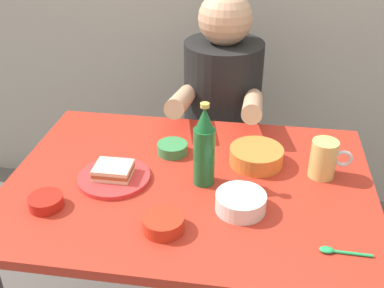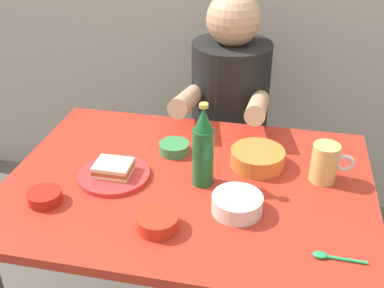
% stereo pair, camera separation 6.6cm
% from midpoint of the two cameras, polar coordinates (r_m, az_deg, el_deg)
% --- Properties ---
extents(dining_table, '(1.10, 0.80, 0.74)m').
position_cam_midpoint_polar(dining_table, '(1.46, -1.61, -7.54)').
color(dining_table, '#B72D1E').
rests_on(dining_table, ground).
extents(stool, '(0.34, 0.34, 0.45)m').
position_cam_midpoint_polar(stool, '(2.14, 2.52, -3.67)').
color(stool, '#4C4C51').
rests_on(stool, ground).
extents(person_seated, '(0.33, 0.56, 0.72)m').
position_cam_midpoint_polar(person_seated, '(1.93, 2.76, 6.45)').
color(person_seated, black).
rests_on(person_seated, stool).
extents(plate_orange, '(0.22, 0.22, 0.01)m').
position_cam_midpoint_polar(plate_orange, '(1.44, -10.85, -4.05)').
color(plate_orange, red).
rests_on(plate_orange, dining_table).
extents(sandwich, '(0.11, 0.09, 0.04)m').
position_cam_midpoint_polar(sandwich, '(1.42, -10.95, -3.22)').
color(sandwich, beige).
rests_on(sandwich, plate_orange).
extents(beer_mug, '(0.13, 0.08, 0.12)m').
position_cam_midpoint_polar(beer_mug, '(1.45, 14.65, -1.78)').
color(beer_mug, '#D1BC66').
rests_on(beer_mug, dining_table).
extents(beer_bottle, '(0.06, 0.06, 0.26)m').
position_cam_midpoint_polar(beer_bottle, '(1.34, 0.08, -0.57)').
color(beer_bottle, '#19602D').
rests_on(beer_bottle, dining_table).
extents(dip_bowl_green, '(0.10, 0.10, 0.03)m').
position_cam_midpoint_polar(dip_bowl_green, '(1.54, -3.65, -0.49)').
color(dip_bowl_green, '#388C4C').
rests_on(dip_bowl_green, dining_table).
extents(rice_bowl_white, '(0.14, 0.14, 0.05)m').
position_cam_midpoint_polar(rice_bowl_white, '(1.28, 4.53, -7.07)').
color(rice_bowl_white, silver).
rests_on(rice_bowl_white, dining_table).
extents(sambal_bowl_red, '(0.10, 0.10, 0.03)m').
position_cam_midpoint_polar(sambal_bowl_red, '(1.37, -18.84, -6.69)').
color(sambal_bowl_red, '#B21E14').
rests_on(sambal_bowl_red, dining_table).
extents(sauce_bowl_chili, '(0.11, 0.11, 0.04)m').
position_cam_midpoint_polar(sauce_bowl_chili, '(1.22, -5.12, -9.62)').
color(sauce_bowl_chili, red).
rests_on(sauce_bowl_chili, dining_table).
extents(soup_bowl_orange, '(0.17, 0.17, 0.05)m').
position_cam_midpoint_polar(soup_bowl_orange, '(1.48, 6.64, -1.41)').
color(soup_bowl_orange, orange).
rests_on(soup_bowl_orange, dining_table).
extents(spoon, '(0.13, 0.02, 0.01)m').
position_cam_midpoint_polar(spoon, '(1.21, 15.73, -12.58)').
color(spoon, '#26A559').
rests_on(spoon, dining_table).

